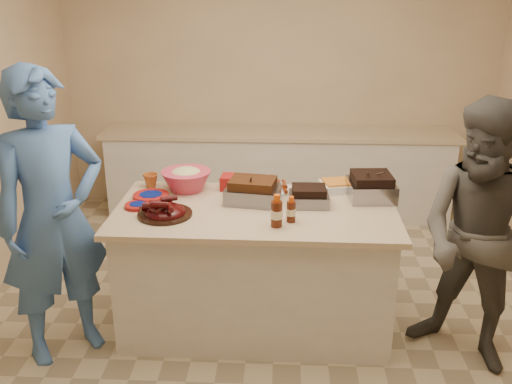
{
  "coord_description": "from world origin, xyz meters",
  "views": [
    {
      "loc": [
        0.04,
        -3.49,
        2.36
      ],
      "look_at": [
        -0.13,
        0.13,
        1.0
      ],
      "focal_mm": 40.0,
      "sensor_mm": 36.0,
      "label": 1
    }
  ],
  "objects_px": {
    "mustard_bottle": "(248,197)",
    "guest_gray": "(465,357)",
    "roasting_pan": "(370,198)",
    "rib_platter": "(165,215)",
    "coleslaw_bowl": "(187,190)",
    "plastic_cup": "(151,187)",
    "guest_blue": "(70,347)",
    "bbq_bottle_b": "(291,222)",
    "bbq_bottle_a": "(276,226)",
    "island": "(256,322)"
  },
  "relations": [
    {
      "from": "mustard_bottle",
      "to": "guest_blue",
      "type": "height_order",
      "value": "mustard_bottle"
    },
    {
      "from": "island",
      "to": "plastic_cup",
      "type": "relative_size",
      "value": 17.18
    },
    {
      "from": "roasting_pan",
      "to": "coleslaw_bowl",
      "type": "bearing_deg",
      "value": 171.27
    },
    {
      "from": "guest_blue",
      "to": "mustard_bottle",
      "type": "bearing_deg",
      "value": -15.11
    },
    {
      "from": "island",
      "to": "guest_gray",
      "type": "bearing_deg",
      "value": -13.12
    },
    {
      "from": "rib_platter",
      "to": "plastic_cup",
      "type": "xyz_separation_m",
      "value": [
        -0.21,
        0.54,
        0.0
      ]
    },
    {
      "from": "plastic_cup",
      "to": "guest_blue",
      "type": "relative_size",
      "value": 0.06
    },
    {
      "from": "guest_gray",
      "to": "bbq_bottle_b",
      "type": "bearing_deg",
      "value": -148.51
    },
    {
      "from": "mustard_bottle",
      "to": "plastic_cup",
      "type": "bearing_deg",
      "value": 166.19
    },
    {
      "from": "mustard_bottle",
      "to": "plastic_cup",
      "type": "xyz_separation_m",
      "value": [
        -0.73,
        0.18,
        0.0
      ]
    },
    {
      "from": "mustard_bottle",
      "to": "plastic_cup",
      "type": "distance_m",
      "value": 0.76
    },
    {
      "from": "coleslaw_bowl",
      "to": "bbq_bottle_a",
      "type": "relative_size",
      "value": 1.72
    },
    {
      "from": "coleslaw_bowl",
      "to": "bbq_bottle_b",
      "type": "xyz_separation_m",
      "value": [
        0.76,
        -0.55,
        0.0
      ]
    },
    {
      "from": "bbq_bottle_b",
      "to": "plastic_cup",
      "type": "xyz_separation_m",
      "value": [
        -1.04,
        0.6,
        0.0
      ]
    },
    {
      "from": "mustard_bottle",
      "to": "bbq_bottle_a",
      "type": "bearing_deg",
      "value": -66.92
    },
    {
      "from": "roasting_pan",
      "to": "plastic_cup",
      "type": "relative_size",
      "value": 2.83
    },
    {
      "from": "roasting_pan",
      "to": "rib_platter",
      "type": "bearing_deg",
      "value": -168.89
    },
    {
      "from": "coleslaw_bowl",
      "to": "guest_blue",
      "type": "bearing_deg",
      "value": -136.27
    },
    {
      "from": "bbq_bottle_b",
      "to": "plastic_cup",
      "type": "relative_size",
      "value": 1.54
    },
    {
      "from": "mustard_bottle",
      "to": "rib_platter",
      "type": "bearing_deg",
      "value": -145.81
    },
    {
      "from": "island",
      "to": "coleslaw_bowl",
      "type": "height_order",
      "value": "coleslaw_bowl"
    },
    {
      "from": "coleslaw_bowl",
      "to": "guest_blue",
      "type": "xyz_separation_m",
      "value": [
        -0.73,
        -0.7,
        -0.9
      ]
    },
    {
      "from": "roasting_pan",
      "to": "bbq_bottle_b",
      "type": "distance_m",
      "value": 0.72
    },
    {
      "from": "coleslaw_bowl",
      "to": "guest_gray",
      "type": "xyz_separation_m",
      "value": [
        1.94,
        -0.68,
        -0.9
      ]
    },
    {
      "from": "guest_blue",
      "to": "coleslaw_bowl",
      "type": "bearing_deg",
      "value": 3.13
    },
    {
      "from": "rib_platter",
      "to": "mustard_bottle",
      "type": "xyz_separation_m",
      "value": [
        0.52,
        0.35,
        0.0
      ]
    },
    {
      "from": "coleslaw_bowl",
      "to": "guest_blue",
      "type": "height_order",
      "value": "coleslaw_bowl"
    },
    {
      "from": "plastic_cup",
      "to": "guest_gray",
      "type": "xyz_separation_m",
      "value": [
        2.21,
        -0.73,
        -0.9
      ]
    },
    {
      "from": "coleslaw_bowl",
      "to": "bbq_bottle_b",
      "type": "distance_m",
      "value": 0.94
    },
    {
      "from": "roasting_pan",
      "to": "guest_gray",
      "type": "distance_m",
      "value": 1.23
    },
    {
      "from": "mustard_bottle",
      "to": "guest_gray",
      "type": "height_order",
      "value": "mustard_bottle"
    },
    {
      "from": "coleslaw_bowl",
      "to": "guest_gray",
      "type": "distance_m",
      "value": 2.24
    },
    {
      "from": "guest_blue",
      "to": "plastic_cup",
      "type": "bearing_deg",
      "value": 18.26
    },
    {
      "from": "rib_platter",
      "to": "coleslaw_bowl",
      "type": "height_order",
      "value": "coleslaw_bowl"
    },
    {
      "from": "bbq_bottle_a",
      "to": "guest_blue",
      "type": "distance_m",
      "value": 1.66
    },
    {
      "from": "coleslaw_bowl",
      "to": "bbq_bottle_a",
      "type": "xyz_separation_m",
      "value": [
        0.67,
        -0.63,
        0.0
      ]
    },
    {
      "from": "roasting_pan",
      "to": "coleslaw_bowl",
      "type": "xyz_separation_m",
      "value": [
        -1.33,
        0.11,
        0.0
      ]
    },
    {
      "from": "island",
      "to": "rib_platter",
      "type": "height_order",
      "value": "rib_platter"
    },
    {
      "from": "coleslaw_bowl",
      "to": "guest_gray",
      "type": "bearing_deg",
      "value": -19.43
    },
    {
      "from": "roasting_pan",
      "to": "guest_blue",
      "type": "bearing_deg",
      "value": -168.09
    },
    {
      "from": "rib_platter",
      "to": "bbq_bottle_a",
      "type": "xyz_separation_m",
      "value": [
        0.73,
        -0.14,
        0.0
      ]
    },
    {
      "from": "coleslaw_bowl",
      "to": "mustard_bottle",
      "type": "height_order",
      "value": "coleslaw_bowl"
    },
    {
      "from": "bbq_bottle_b",
      "to": "island",
      "type": "bearing_deg",
      "value": 138.08
    },
    {
      "from": "roasting_pan",
      "to": "plastic_cup",
      "type": "xyz_separation_m",
      "value": [
        -1.6,
        0.16,
        0.0
      ]
    },
    {
      "from": "roasting_pan",
      "to": "guest_gray",
      "type": "relative_size",
      "value": 0.18
    },
    {
      "from": "coleslaw_bowl",
      "to": "plastic_cup",
      "type": "bearing_deg",
      "value": 169.79
    },
    {
      "from": "rib_platter",
      "to": "island",
      "type": "bearing_deg",
      "value": 14.23
    },
    {
      "from": "coleslaw_bowl",
      "to": "bbq_bottle_a",
      "type": "distance_m",
      "value": 0.92
    },
    {
      "from": "rib_platter",
      "to": "coleslaw_bowl",
      "type": "relative_size",
      "value": 0.99
    },
    {
      "from": "roasting_pan",
      "to": "mustard_bottle",
      "type": "height_order",
      "value": "roasting_pan"
    }
  ]
}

